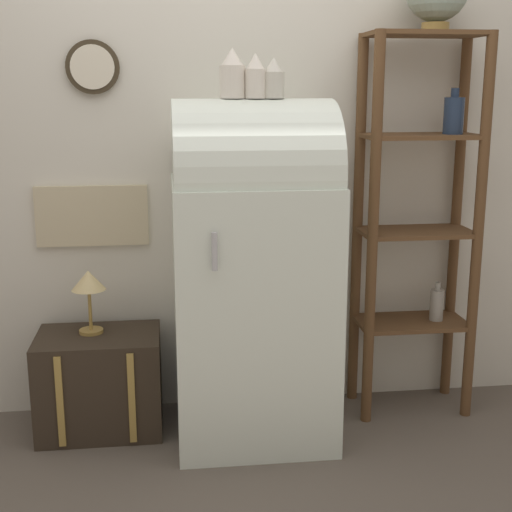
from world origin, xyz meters
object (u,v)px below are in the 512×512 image
suitcase_trunk (100,382)px  vase_right (274,80)px  vase_center (255,77)px  vase_left (232,75)px  desk_lamp (89,285)px  refrigerator (253,266)px

suitcase_trunk → vase_right: size_ratio=3.37×
suitcase_trunk → vase_center: size_ratio=3.04×
vase_left → vase_center: (0.09, -0.02, -0.01)m
vase_right → suitcase_trunk: bearing=172.3°
desk_lamp → vase_center: bearing=-11.2°
refrigerator → vase_left: 0.83m
refrigerator → vase_center: vase_center is taller
refrigerator → desk_lamp: 0.76m
vase_center → desk_lamp: 1.19m
vase_left → desk_lamp: vase_left is taller
desk_lamp → vase_left: bearing=-11.2°
vase_center → desk_lamp: bearing=168.8°
vase_left → vase_right: vase_left is taller
suitcase_trunk → desk_lamp: size_ratio=1.90×
vase_right → vase_left: bearing=175.6°
suitcase_trunk → desk_lamp: 0.47m
refrigerator → suitcase_trunk: refrigerator is taller
vase_right → desk_lamp: size_ratio=0.56×
suitcase_trunk → vase_left: bearing=-8.6°
refrigerator → vase_right: size_ratio=9.15×
vase_left → vase_right: 0.17m
refrigerator → vase_center: 0.82m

